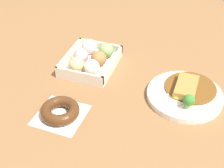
% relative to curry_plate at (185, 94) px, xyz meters
% --- Properties ---
extents(ground_plane, '(1.60, 1.60, 0.00)m').
position_rel_curry_plate_xyz_m(ground_plane, '(-0.02, 0.16, -0.02)').
color(ground_plane, brown).
extents(curry_plate, '(0.23, 0.23, 0.06)m').
position_rel_curry_plate_xyz_m(curry_plate, '(0.00, 0.00, 0.00)').
color(curry_plate, white).
rests_on(curry_plate, ground_plane).
extents(donut_box, '(0.20, 0.17, 0.07)m').
position_rel_curry_plate_xyz_m(donut_box, '(0.06, 0.34, 0.01)').
color(donut_box, beige).
rests_on(donut_box, ground_plane).
extents(chocolate_ring_donut, '(0.14, 0.14, 0.03)m').
position_rel_curry_plate_xyz_m(chocolate_ring_donut, '(-0.20, 0.32, 0.00)').
color(chocolate_ring_donut, white).
rests_on(chocolate_ring_donut, ground_plane).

